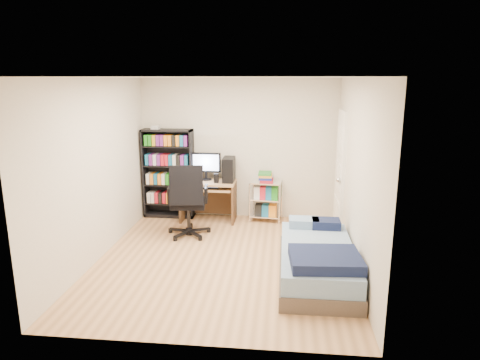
# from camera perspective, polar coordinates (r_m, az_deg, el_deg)

# --- Properties ---
(room) EXTENTS (3.58, 4.08, 2.58)m
(room) POSITION_cam_1_polar(r_m,az_deg,el_deg) (5.73, -2.32, 0.95)
(room) COLOR tan
(room) RESTS_ON ground
(media_shelf) EXTENTS (0.90, 0.30, 1.67)m
(media_shelf) POSITION_cam_1_polar(r_m,az_deg,el_deg) (7.84, -9.52, 1.00)
(media_shelf) COLOR black
(media_shelf) RESTS_ON room
(computer_desk) EXTENTS (0.96, 0.56, 1.21)m
(computer_desk) POSITION_cam_1_polar(r_m,az_deg,el_deg) (7.59, -3.50, -0.59)
(computer_desk) COLOR tan
(computer_desk) RESTS_ON room
(office_chair) EXTENTS (0.80, 0.80, 1.20)m
(office_chair) POSITION_cam_1_polar(r_m,az_deg,el_deg) (6.91, -6.91, -4.41)
(office_chair) COLOR black
(office_chair) RESTS_ON room
(wire_cart) EXTENTS (0.58, 0.45, 0.88)m
(wire_cart) POSITION_cam_1_polar(r_m,az_deg,el_deg) (7.56, 3.50, -1.24)
(wire_cart) COLOR white
(wire_cart) RESTS_ON room
(bed) EXTENTS (0.94, 1.88, 0.53)m
(bed) POSITION_cam_1_polar(r_m,az_deg,el_deg) (5.60, 10.27, -10.50)
(bed) COLOR brown
(bed) RESTS_ON room
(door) EXTENTS (0.12, 0.80, 2.00)m
(door) POSITION_cam_1_polar(r_m,az_deg,el_deg) (7.11, 13.20, 0.98)
(door) COLOR white
(door) RESTS_ON room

